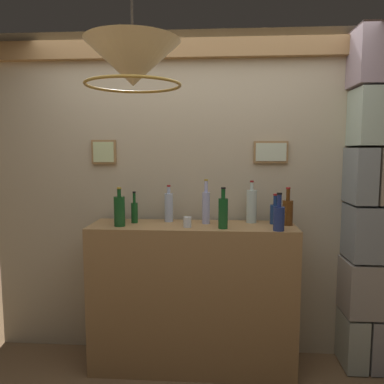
# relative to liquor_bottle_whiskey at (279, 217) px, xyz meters

# --- Properties ---
(panelled_rear_partition) EXTENTS (3.29, 0.15, 2.57)m
(panelled_rear_partition) POSITION_rel_liquor_bottle_whiskey_xyz_m (-0.60, 0.45, 0.16)
(panelled_rear_partition) COLOR #BCAD8E
(panelled_rear_partition) RESTS_ON ground
(stone_pillar) EXTENTS (0.34, 0.38, 2.50)m
(stone_pillar) POSITION_rel_liquor_bottle_whiskey_xyz_m (0.70, 0.28, 0.06)
(stone_pillar) COLOR #A3A999
(stone_pillar) RESTS_ON ground
(bar_shelf_unit) EXTENTS (1.52, 0.42, 1.11)m
(bar_shelf_unit) POSITION_rel_liquor_bottle_whiskey_xyz_m (-0.60, 0.16, -0.65)
(bar_shelf_unit) COLOR #9E7547
(bar_shelf_unit) RESTS_ON ground
(liquor_bottle_whiskey) EXTENTS (0.08, 0.08, 0.26)m
(liquor_bottle_whiskey) POSITION_rel_liquor_bottle_whiskey_xyz_m (0.00, 0.00, 0.00)
(liquor_bottle_whiskey) COLOR navy
(liquor_bottle_whiskey) RESTS_ON bar_shelf_unit
(liquor_bottle_vermouth) EXTENTS (0.08, 0.08, 0.28)m
(liquor_bottle_vermouth) POSITION_rel_liquor_bottle_whiskey_xyz_m (0.09, 0.20, 0.01)
(liquor_bottle_vermouth) COLOR #5B3312
(liquor_bottle_vermouth) RESTS_ON bar_shelf_unit
(liquor_bottle_rye) EXTENTS (0.07, 0.07, 0.23)m
(liquor_bottle_rye) POSITION_rel_liquor_bottle_whiskey_xyz_m (0.01, 0.24, -0.01)
(liquor_bottle_rye) COLOR navy
(liquor_bottle_rye) RESTS_ON bar_shelf_unit
(liquor_bottle_bourbon) EXTENTS (0.07, 0.07, 0.28)m
(liquor_bottle_bourbon) POSITION_rel_liquor_bottle_whiskey_xyz_m (-0.79, 0.28, 0.02)
(liquor_bottle_bourbon) COLOR #AEBDD8
(liquor_bottle_bourbon) RESTS_ON bar_shelf_unit
(liquor_bottle_vodka) EXTENTS (0.05, 0.05, 0.26)m
(liquor_bottle_vodka) POSITION_rel_liquor_bottle_whiskey_xyz_m (-1.16, 0.22, -0.00)
(liquor_bottle_vodka) COLOR navy
(liquor_bottle_vodka) RESTS_ON bar_shelf_unit
(liquor_bottle_port) EXTENTS (0.05, 0.05, 0.24)m
(liquor_bottle_port) POSITION_rel_liquor_bottle_whiskey_xyz_m (-1.05, 0.21, -0.01)
(liquor_bottle_port) COLOR #174E20
(liquor_bottle_port) RESTS_ON bar_shelf_unit
(liquor_bottle_scotch) EXTENTS (0.08, 0.08, 0.32)m
(liquor_bottle_scotch) POSITION_rel_liquor_bottle_whiskey_xyz_m (-0.16, 0.28, 0.04)
(liquor_bottle_scotch) COLOR silver
(liquor_bottle_scotch) RESTS_ON bar_shelf_unit
(liquor_bottle_gin) EXTENTS (0.08, 0.08, 0.28)m
(liquor_bottle_gin) POSITION_rel_liquor_bottle_whiskey_xyz_m (-1.13, 0.08, 0.02)
(liquor_bottle_gin) COLOR #184D20
(liquor_bottle_gin) RESTS_ON bar_shelf_unit
(liquor_bottle_rum) EXTENTS (0.07, 0.07, 0.29)m
(liquor_bottle_rum) POSITION_rel_liquor_bottle_whiskey_xyz_m (-0.38, 0.05, 0.02)
(liquor_bottle_rum) COLOR #185121
(liquor_bottle_rum) RESTS_ON bar_shelf_unit
(liquor_bottle_amaro) EXTENTS (0.06, 0.06, 0.33)m
(liquor_bottle_amaro) POSITION_rel_liquor_bottle_whiskey_xyz_m (-0.51, 0.22, 0.04)
(liquor_bottle_amaro) COLOR #B2B5E4
(liquor_bottle_amaro) RESTS_ON bar_shelf_unit
(glass_tumbler_rocks) EXTENTS (0.06, 0.06, 0.08)m
(glass_tumbler_rocks) POSITION_rel_liquor_bottle_whiskey_xyz_m (-0.63, 0.07, -0.06)
(glass_tumbler_rocks) COLOR silver
(glass_tumbler_rocks) RESTS_ON bar_shelf_unit
(pendant_lamp) EXTENTS (0.51, 0.51, 0.51)m
(pendant_lamp) POSITION_rel_liquor_bottle_whiskey_xyz_m (-0.87, -0.57, 0.90)
(pendant_lamp) COLOR beige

